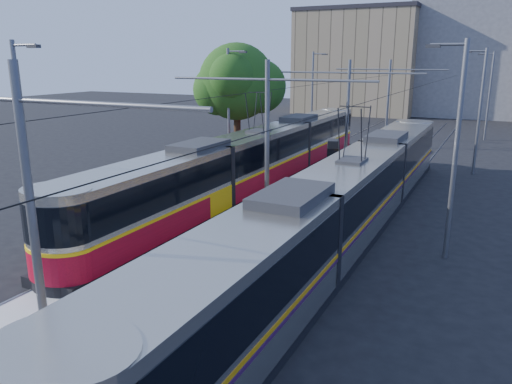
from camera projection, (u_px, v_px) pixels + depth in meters
The scene contains 13 objects.
ground at pixel (156, 306), 15.26m from camera, with size 160.00×160.00×0.00m, color black.
platform at pixel (330, 182), 29.94m from camera, with size 4.00×50.00×0.30m, color gray.
tactile_strip_left at pixel (308, 177), 30.53m from camera, with size 0.70×50.00×0.01m, color gray.
tactile_strip_right at pixel (354, 182), 29.28m from camera, with size 0.70×50.00×0.01m, color gray.
rails at pixel (330, 185), 29.98m from camera, with size 8.71×70.00×0.03m.
tram_left at pixel (258, 159), 28.95m from camera, with size 2.43×31.35×5.50m.
tram_right at pixel (350, 196), 20.55m from camera, with size 2.43×32.08×5.50m.
catenary at pixel (316, 114), 26.35m from camera, with size 9.20×70.00×7.00m.
street_lamps at pixel (352, 109), 32.37m from camera, with size 15.18×38.22×8.00m.
shelter at pixel (333, 160), 29.14m from camera, with size 1.03×1.29×2.50m.
tree at pixel (243, 83), 34.49m from camera, with size 5.81×5.37×8.44m.
building_left at pixel (360, 61), 69.70m from camera, with size 16.32×12.24×14.03m.
building_centre at pixel (487, 56), 66.12m from camera, with size 18.36×14.28×15.50m.
Camera 1 is at (8.90, -11.05, 7.29)m, focal length 35.00 mm.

